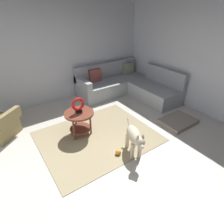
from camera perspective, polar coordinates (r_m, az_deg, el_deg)
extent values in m
cube|color=beige|center=(3.49, -0.51, -14.86)|extent=(6.00, 6.00, 0.10)
cube|color=silver|center=(5.29, -19.61, 16.82)|extent=(6.00, 0.12, 2.70)
cube|color=silver|center=(4.90, 30.16, 13.61)|extent=(0.12, 6.00, 2.70)
cube|color=tan|center=(3.96, -4.43, -7.48)|extent=(2.30, 1.90, 0.01)
cube|color=#9EA3A8|center=(5.86, 0.30, 7.98)|extent=(2.20, 0.85, 0.42)
cube|color=#9EA3A8|center=(5.99, -1.68, 12.93)|extent=(2.20, 0.14, 0.46)
cube|color=#9EA3A8|center=(5.50, 12.92, 5.65)|extent=(0.85, 1.40, 0.42)
cube|color=#9EA3A8|center=(5.60, 16.00, 10.53)|extent=(0.14, 1.40, 0.46)
cube|color=#9EA3A8|center=(5.27, -8.95, 8.74)|extent=(0.16, 0.85, 0.22)
cube|color=gray|center=(6.32, 4.96, 13.17)|extent=(0.39, 0.16, 0.38)
cube|color=#994C47|center=(5.64, -5.16, 11.08)|extent=(0.38, 0.15, 0.39)
cube|color=olive|center=(4.15, -29.18, -1.44)|extent=(0.52, 0.47, 0.22)
cylinder|color=brown|center=(3.80, -10.13, -0.39)|extent=(0.60, 0.60, 0.04)
cylinder|color=brown|center=(3.99, -9.66, -4.97)|extent=(0.45, 0.45, 0.02)
cylinder|color=brown|center=(4.11, -11.11, -2.38)|extent=(0.04, 0.04, 0.50)
cylinder|color=brown|center=(3.80, -11.61, -5.40)|extent=(0.04, 0.04, 0.50)
cylinder|color=brown|center=(3.92, -6.64, -3.67)|extent=(0.04, 0.04, 0.50)
cube|color=black|center=(3.77, -10.19, 0.20)|extent=(0.12, 0.08, 0.05)
torus|color=red|center=(3.70, -10.42, 2.40)|extent=(0.28, 0.06, 0.28)
cube|color=gray|center=(4.63, 19.66, -2.69)|extent=(0.80, 0.60, 0.09)
cylinder|color=beige|center=(3.42, 8.52, -11.58)|extent=(0.07, 0.07, 0.32)
cylinder|color=beige|center=(3.38, 6.24, -11.98)|extent=(0.07, 0.07, 0.32)
cylinder|color=beige|center=(3.64, 6.82, -8.43)|extent=(0.07, 0.07, 0.32)
cylinder|color=beige|center=(3.60, 4.69, -8.76)|extent=(0.07, 0.07, 0.32)
ellipsoid|color=beige|center=(3.36, 6.78, -6.95)|extent=(0.40, 0.56, 0.24)
sphere|color=beige|center=(3.09, 8.65, -9.13)|extent=(0.17, 0.17, 0.17)
ellipsoid|color=beige|center=(3.05, 9.12, -10.29)|extent=(0.11, 0.14, 0.07)
cone|color=beige|center=(3.04, 9.55, -7.19)|extent=(0.06, 0.06, 0.07)
cone|color=beige|center=(3.02, 7.94, -7.45)|extent=(0.06, 0.06, 0.07)
cylinder|color=beige|center=(3.57, 5.24, -3.54)|extent=(0.11, 0.20, 0.16)
sphere|color=orange|center=(3.50, 1.92, -12.32)|extent=(0.11, 0.11, 0.11)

